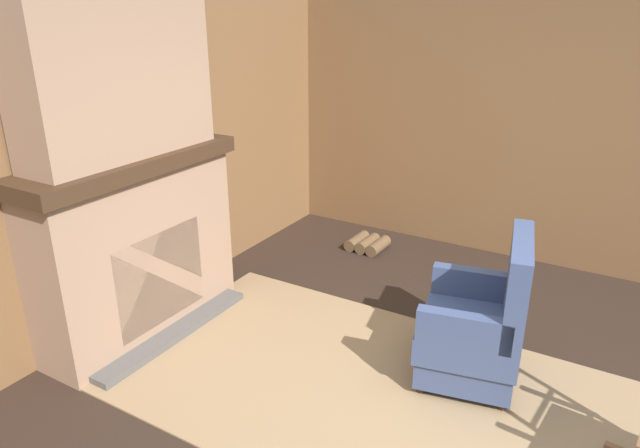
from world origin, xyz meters
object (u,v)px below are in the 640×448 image
(firewood_stack, at_px, (368,244))
(oil_lamp_vase, at_px, (35,159))
(decorative_plate_on_mantel, at_px, (109,139))
(storage_case, at_px, (169,132))
(armchair, at_px, (478,328))

(firewood_stack, xyz_separation_m, oil_lamp_vase, (-0.85, -2.77, 1.38))
(firewood_stack, bearing_deg, decorative_plate_on_mantel, -111.40)
(oil_lamp_vase, bearing_deg, storage_case, 89.99)
(decorative_plate_on_mantel, bearing_deg, oil_lamp_vase, -87.94)
(firewood_stack, xyz_separation_m, decorative_plate_on_mantel, (-0.87, -2.21, 1.39))
(decorative_plate_on_mantel, bearing_deg, armchair, 16.54)
(storage_case, xyz_separation_m, decorative_plate_on_mantel, (-0.02, -0.53, 0.05))
(decorative_plate_on_mantel, bearing_deg, storage_case, 87.82)
(armchair, height_order, decorative_plate_on_mantel, decorative_plate_on_mantel)
(armchair, relative_size, firewood_stack, 2.73)
(firewood_stack, relative_size, oil_lamp_vase, 1.19)
(oil_lamp_vase, height_order, decorative_plate_on_mantel, oil_lamp_vase)
(armchair, xyz_separation_m, oil_lamp_vase, (-2.35, -1.26, 1.07))
(oil_lamp_vase, xyz_separation_m, decorative_plate_on_mantel, (-0.02, 0.56, 0.01))
(firewood_stack, height_order, storage_case, storage_case)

